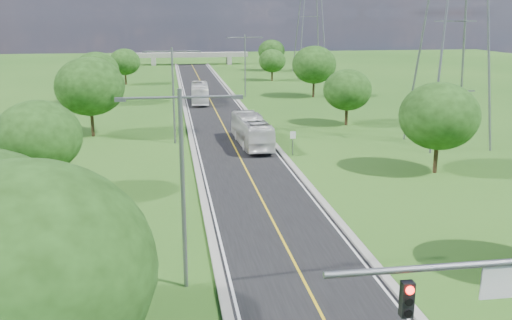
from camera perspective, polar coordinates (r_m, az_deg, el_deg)
The scene contains 23 objects.
ground at distance 75.98m, azimuth -3.74°, elevation 4.32°, with size 260.00×260.00×0.00m, color #234F16.
road at distance 81.87m, azimuth -4.12°, elevation 5.07°, with size 8.00×150.00×0.06m, color black.
curb_left at distance 81.62m, azimuth -7.11°, elevation 5.02°, with size 0.50×150.00×0.22m, color gray.
curb_right at distance 82.30m, azimuth -1.16°, elevation 5.21°, with size 0.50×150.00×0.22m, color gray.
speed_limit_sign at distance 55.06m, azimuth 3.71°, elevation 2.10°, with size 0.55×0.09×2.40m.
overpass at distance 155.03m, azimuth -6.47°, elevation 10.34°, with size 30.00×3.00×3.20m.
streetlight_near_left at distance 27.53m, azimuth -7.38°, elevation -1.31°, with size 5.90×0.25×10.00m.
streetlight_mid_left at distance 59.97m, azimuth -8.29°, elevation 7.22°, with size 5.90×0.25×10.00m.
streetlight_far_right at distance 93.64m, azimuth -1.10°, elevation 9.93°, with size 5.90×0.25×10.00m.
power_tower_near at distance 61.52m, azimuth 19.45°, elevation 14.28°, with size 9.00×6.40×28.00m.
power_tower_far at distance 133.53m, azimuth 5.48°, elevation 14.70°, with size 9.00×6.40×28.00m.
tree_lb at distance 44.42m, azimuth -20.94°, elevation 2.18°, with size 6.30×6.30×7.33m.
tree_lc at distance 65.53m, azimuth -16.29°, elevation 7.07°, with size 7.56×7.56×8.79m.
tree_ld at distance 89.52m, azimuth -15.65°, elevation 8.56°, with size 6.72×6.72×7.82m.
tree_le at distance 113.15m, azimuth -12.99°, elevation 9.54°, with size 5.88×5.88×6.84m.
tree_lf at distance 18.67m, azimuth -22.22°, elevation -10.33°, with size 7.98×7.98×9.28m.
tree_rb at distance 50.59m, azimuth 17.84°, elevation 4.20°, with size 6.72×6.72×7.82m.
tree_rc at distance 70.48m, azimuth 9.13°, elevation 6.93°, with size 5.88×5.88×6.84m.
tree_rd at distance 93.86m, azimuth 5.83°, elevation 9.46°, with size 7.14×7.14×8.30m.
tree_re at distance 116.79m, azimuth 1.63°, elevation 9.89°, with size 5.46×5.46×6.35m.
tree_rf at distance 137.00m, azimuth 1.56°, elevation 10.83°, with size 6.30×6.30×7.33m.
bus_outbound at distance 58.84m, azimuth -0.44°, elevation 2.93°, with size 2.57×10.98×3.06m, color silver.
bus_inbound at distance 87.93m, azimuth -5.63°, elevation 6.68°, with size 2.47×10.56×2.94m, color silver.
Camera 1 is at (-6.52, -14.50, 13.38)m, focal length 40.00 mm.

